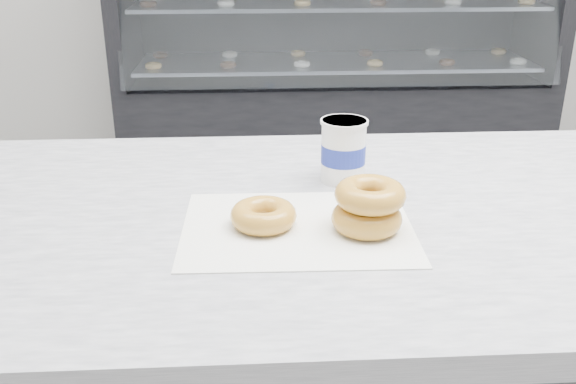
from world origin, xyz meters
name	(u,v)px	position (x,y,z in m)	size (l,w,h in m)	color
display_case	(334,77)	(0.00, 2.12, 0.49)	(2.40, 0.74, 1.25)	black
wax_paper	(298,227)	(-0.41, -0.67, 0.90)	(0.34, 0.26, 0.00)	white
donut_single	(263,215)	(-0.46, -0.66, 0.92)	(0.10, 0.10, 0.03)	gold
donut_stack	(368,206)	(-0.31, -0.68, 0.94)	(0.14, 0.14, 0.07)	gold
coffee_cup	(343,150)	(-0.32, -0.48, 0.96)	(0.09, 0.09, 0.11)	white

